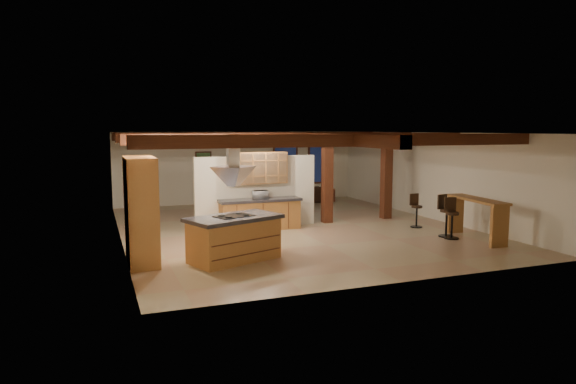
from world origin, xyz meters
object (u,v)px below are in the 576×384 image
Objects in this scene: dining_table at (273,202)px; sofa at (298,194)px; kitchen_island at (234,238)px; bar_counter at (476,212)px.

dining_table reaches higher than sofa.
dining_table is 0.86× the size of sofa.
kitchen_island is 1.20× the size of dining_table.
dining_table is at bearing 61.77° from sofa.
bar_counter is (3.60, -6.57, 0.42)m from dining_table.
bar_counter is (6.77, -0.16, 0.24)m from kitchen_island.
kitchen_island is 7.16m from dining_table.
kitchen_island is 1.07× the size of bar_counter.
dining_table is 2.67m from sofa.
sofa is at bearing 101.86° from bar_counter.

